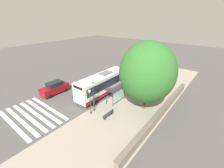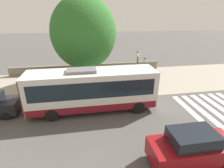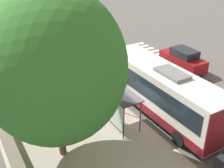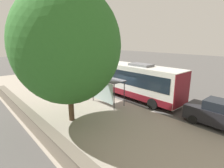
% 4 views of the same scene
% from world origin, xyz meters
% --- Properties ---
extents(ground_plane, '(120.00, 120.00, 0.00)m').
position_xyz_m(ground_plane, '(0.00, 0.00, 0.00)').
color(ground_plane, '#514F4C').
rests_on(ground_plane, ground).
extents(sidewalk_plaza, '(9.00, 44.00, 0.02)m').
position_xyz_m(sidewalk_plaza, '(-4.50, 0.00, 0.01)').
color(sidewalk_plaza, '#9E9384').
rests_on(sidewalk_plaza, ground).
extents(crosswalk_stripes, '(9.00, 5.25, 0.01)m').
position_xyz_m(crosswalk_stripes, '(5.00, 10.56, 0.00)').
color(crosswalk_stripes, silver).
rests_on(crosswalk_stripes, ground).
extents(stone_wall, '(0.60, 20.00, 1.13)m').
position_xyz_m(stone_wall, '(-8.55, 0.00, 0.57)').
color(stone_wall, slate).
rests_on(stone_wall, ground).
extents(bus, '(2.69, 10.31, 3.64)m').
position_xyz_m(bus, '(1.59, 0.10, 1.88)').
color(bus, silver).
rests_on(bus, ground).
extents(bus_shelter, '(1.54, 3.36, 2.40)m').
position_xyz_m(bus_shelter, '(-1.68, 0.65, 1.98)').
color(bus_shelter, '#2D2D33').
rests_on(bus_shelter, ground).
extents(pedestrian, '(0.34, 0.22, 1.65)m').
position_xyz_m(pedestrian, '(-0.01, 3.88, 0.97)').
color(pedestrian, '#2D3347').
rests_on(pedestrian, ground).
extents(bench, '(0.40, 1.80, 0.88)m').
position_xyz_m(bench, '(-3.21, 4.54, 0.48)').
color(bench, '#333338').
rests_on(bench, ground).
extents(street_lamp_near, '(0.28, 0.28, 4.39)m').
position_xyz_m(street_lamp_near, '(-0.69, 4.57, 2.60)').
color(street_lamp_near, '#2D332D').
rests_on(street_lamp_near, ground).
extents(street_lamp_far, '(0.28, 0.28, 3.75)m').
position_xyz_m(street_lamp_far, '(-0.82, 5.35, 2.24)').
color(street_lamp_far, '#2D332D').
rests_on(street_lamp_far, ground).
extents(shade_tree, '(7.32, 7.32, 9.52)m').
position_xyz_m(shade_tree, '(-5.89, -0.23, 5.50)').
color(shade_tree, brown).
rests_on(shade_tree, ground).
extents(parked_car_behind_bus, '(1.98, 4.59, 1.89)m').
position_xyz_m(parked_car_behind_bus, '(1.17, -8.14, 0.92)').
color(parked_car_behind_bus, black).
rests_on(parked_car_behind_bus, ground).
extents(parked_car_far_lane, '(1.99, 4.65, 2.05)m').
position_xyz_m(parked_car_far_lane, '(8.18, 4.99, 0.99)').
color(parked_car_far_lane, maroon).
rests_on(parked_car_far_lane, ground).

